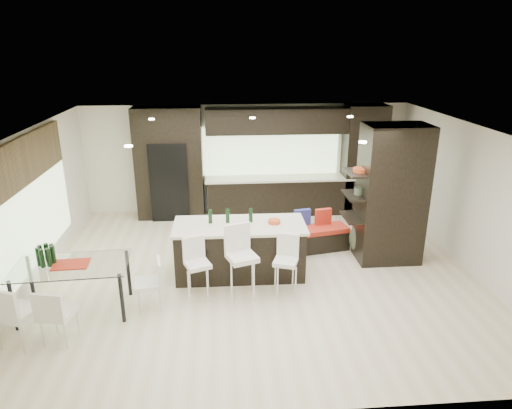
{
  "coord_description": "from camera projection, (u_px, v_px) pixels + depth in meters",
  "views": [
    {
      "loc": [
        -0.66,
        -7.68,
        4.1
      ],
      "look_at": [
        0.0,
        0.6,
        1.15
      ],
      "focal_mm": 32.0,
      "sensor_mm": 36.0,
      "label": 1
    }
  ],
  "objects": [
    {
      "name": "stool_right",
      "position": [
        285.0,
        272.0,
        7.75
      ],
      "size": [
        0.48,
        0.48,
        0.86
      ],
      "primitive_type": "cube",
      "rotation": [
        0.0,
        0.0,
        -0.33
      ],
      "color": "white",
      "rests_on": "ground"
    },
    {
      "name": "back_wall",
      "position": [
        247.0,
        159.0,
        11.48
      ],
      "size": [
        8.0,
        0.02,
        2.7
      ],
      "primitive_type": "cube",
      "color": "white",
      "rests_on": "ground"
    },
    {
      "name": "chair_end",
      "position": [
        148.0,
        287.0,
        7.35
      ],
      "size": [
        0.49,
        0.49,
        0.78
      ],
      "primitive_type": "cube",
      "rotation": [
        0.0,
        0.0,
        1.74
      ],
      "color": "white",
      "rests_on": "ground"
    },
    {
      "name": "refrigerator",
      "position": [
        170.0,
        180.0,
        11.11
      ],
      "size": [
        0.9,
        0.68,
        1.9
      ],
      "primitive_type": "cube",
      "color": "black",
      "rests_on": "ground"
    },
    {
      "name": "kitchen_island",
      "position": [
        240.0,
        249.0,
        8.43
      ],
      "size": [
        2.42,
        1.06,
        1.0
      ],
      "primitive_type": "cube",
      "rotation": [
        0.0,
        0.0,
        -0.01
      ],
      "color": "black",
      "rests_on": "ground"
    },
    {
      "name": "stool_mid",
      "position": [
        242.0,
        270.0,
        7.63
      ],
      "size": [
        0.58,
        0.58,
        1.03
      ],
      "primitive_type": "cube",
      "rotation": [
        0.0,
        0.0,
        0.34
      ],
      "color": "white",
      "rests_on": "ground"
    },
    {
      "name": "ceiling",
      "position": [
        259.0,
        130.0,
        7.74
      ],
      "size": [
        8.0,
        7.0,
        0.02
      ],
      "primitive_type": "cube",
      "color": "white",
      "rests_on": "ground"
    },
    {
      "name": "partition_column",
      "position": [
        391.0,
        195.0,
        8.76
      ],
      "size": [
        1.2,
        0.8,
        2.7
      ],
      "primitive_type": "cube",
      "color": "black",
      "rests_on": "ground"
    },
    {
      "name": "chair_near",
      "position": [
        58.0,
        317.0,
        6.51
      ],
      "size": [
        0.53,
        0.53,
        0.82
      ],
      "primitive_type": "cube",
      "rotation": [
        0.0,
        0.0,
        -0.21
      ],
      "color": "white",
      "rests_on": "ground"
    },
    {
      "name": "ground",
      "position": [
        259.0,
        272.0,
        8.64
      ],
      "size": [
        8.0,
        8.0,
        0.0
      ],
      "primitive_type": "plane",
      "color": "beige",
      "rests_on": "ground"
    },
    {
      "name": "stone_accent",
      "position": [
        29.0,
        158.0,
        7.78
      ],
      "size": [
        0.08,
        3.0,
        0.8
      ],
      "primitive_type": "cube",
      "color": "brown",
      "rests_on": "left_wall"
    },
    {
      "name": "chair_far",
      "position": [
        18.0,
        316.0,
        6.43
      ],
      "size": [
        0.63,
        0.63,
        0.91
      ],
      "primitive_type": "cube",
      "rotation": [
        0.0,
        0.0,
        -0.34
      ],
      "color": "white",
      "rests_on": "ground"
    },
    {
      "name": "stool_left",
      "position": [
        198.0,
        275.0,
        7.64
      ],
      "size": [
        0.49,
        0.49,
        0.86
      ],
      "primitive_type": "cube",
      "rotation": [
        0.0,
        0.0,
        0.37
      ],
      "color": "white",
      "rests_on": "ground"
    },
    {
      "name": "left_wall",
      "position": [
        29.0,
        211.0,
        7.89
      ],
      "size": [
        0.02,
        7.0,
        2.7
      ],
      "primitive_type": "cube",
      "color": "white",
      "rests_on": "ground"
    },
    {
      "name": "window_left",
      "position": [
        35.0,
        207.0,
        8.08
      ],
      "size": [
        0.04,
        3.2,
        1.9
      ],
      "primitive_type": "cube",
      "color": "#B2D199",
      "rests_on": "left_wall"
    },
    {
      "name": "bench",
      "position": [
        317.0,
        238.0,
        9.52
      ],
      "size": [
        1.36,
        0.74,
        0.49
      ],
      "primitive_type": "cube",
      "rotation": [
        0.0,
        0.0,
        0.2
      ],
      "color": "black",
      "rests_on": "ground"
    },
    {
      "name": "back_cabinetry",
      "position": [
        268.0,
        161.0,
        11.2
      ],
      "size": [
        6.8,
        0.68,
        2.7
      ],
      "primitive_type": "cube",
      "color": "black",
      "rests_on": "ground"
    },
    {
      "name": "right_wall",
      "position": [
        472.0,
        199.0,
        8.49
      ],
      "size": [
        0.02,
        7.0,
        2.7
      ],
      "primitive_type": "cube",
      "color": "white",
      "rests_on": "ground"
    },
    {
      "name": "dining_table",
      "position": [
        75.0,
        288.0,
        7.25
      ],
      "size": [
        1.78,
        1.07,
        0.83
      ],
      "primitive_type": "cube",
      "rotation": [
        0.0,
        0.0,
        0.06
      ],
      "color": "white",
      "rests_on": "ground"
    },
    {
      "name": "floor_vase",
      "position": [
        362.0,
        224.0,
        9.21
      ],
      "size": [
        0.61,
        0.61,
        1.3
      ],
      "primitive_type": null,
      "rotation": [
        0.0,
        0.0,
        0.35
      ],
      "color": "#3F4B35",
      "rests_on": "ground"
    },
    {
      "name": "ceiling_spots",
      "position": [
        258.0,
        129.0,
        7.98
      ],
      "size": [
        4.0,
        3.0,
        0.02
      ],
      "primitive_type": "cube",
      "color": "white",
      "rests_on": "ceiling"
    },
    {
      "name": "window_back",
      "position": [
        271.0,
        151.0,
        11.42
      ],
      "size": [
        3.4,
        0.04,
        1.2
      ],
      "primitive_type": "cube",
      "color": "#B2D199",
      "rests_on": "back_wall"
    }
  ]
}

